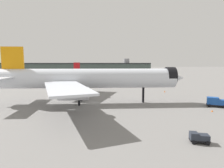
{
  "coord_description": "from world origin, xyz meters",
  "views": [
    {
      "loc": [
        -1.28,
        -64.57,
        14.05
      ],
      "look_at": [
        6.12,
        -1.01,
        6.55
      ],
      "focal_mm": 30.29,
      "sensor_mm": 36.0,
      "label": 1
    }
  ],
  "objects_px": {
    "service_truck_front": "(216,102)",
    "airliner_far_taxiway": "(56,72)",
    "traffic_cone_wingtip": "(212,111)",
    "baggage_tug_wing": "(199,137)",
    "baggage_cart_trailing": "(85,86)",
    "traffic_cone_near_nose": "(165,91)",
    "airliner_near_gate": "(87,79)"
  },
  "relations": [
    {
      "from": "service_truck_front",
      "to": "airliner_far_taxiway",
      "type": "bearing_deg",
      "value": 152.45
    },
    {
      "from": "service_truck_front",
      "to": "traffic_cone_wingtip",
      "type": "height_order",
      "value": "service_truck_front"
    },
    {
      "from": "airliner_far_taxiway",
      "to": "baggage_tug_wing",
      "type": "xyz_separation_m",
      "value": [
        46.84,
        -130.62,
        -5.01
      ]
    },
    {
      "from": "traffic_cone_wingtip",
      "to": "baggage_cart_trailing",
      "type": "bearing_deg",
      "value": 123.3
    },
    {
      "from": "airliner_far_taxiway",
      "to": "baggage_cart_trailing",
      "type": "xyz_separation_m",
      "value": [
        25.34,
        -55.15,
        -5.01
      ]
    },
    {
      "from": "baggage_tug_wing",
      "to": "baggage_cart_trailing",
      "type": "xyz_separation_m",
      "value": [
        -21.5,
        75.47,
        0.0
      ]
    },
    {
      "from": "baggage_tug_wing",
      "to": "traffic_cone_near_nose",
      "type": "height_order",
      "value": "baggage_tug_wing"
    },
    {
      "from": "airliner_far_taxiway",
      "to": "traffic_cone_wingtip",
      "type": "distance_m",
      "value": 128.01
    },
    {
      "from": "airliner_near_gate",
      "to": "traffic_cone_near_nose",
      "type": "bearing_deg",
      "value": 32.53
    },
    {
      "from": "baggage_cart_trailing",
      "to": "traffic_cone_near_nose",
      "type": "bearing_deg",
      "value": 30.75
    },
    {
      "from": "traffic_cone_wingtip",
      "to": "traffic_cone_near_nose",
      "type": "bearing_deg",
      "value": 89.42
    },
    {
      "from": "airliner_far_taxiway",
      "to": "service_truck_front",
      "type": "xyz_separation_m",
      "value": [
        67.26,
        -106.31,
        -4.39
      ]
    },
    {
      "from": "airliner_far_taxiway",
      "to": "baggage_tug_wing",
      "type": "relative_size",
      "value": 13.76
    },
    {
      "from": "baggage_tug_wing",
      "to": "traffic_cone_wingtip",
      "type": "bearing_deg",
      "value": -114.43
    },
    {
      "from": "airliner_near_gate",
      "to": "service_truck_front",
      "type": "height_order",
      "value": "airliner_near_gate"
    },
    {
      "from": "airliner_far_taxiway",
      "to": "service_truck_front",
      "type": "distance_m",
      "value": 125.87
    },
    {
      "from": "airliner_near_gate",
      "to": "baggage_cart_trailing",
      "type": "xyz_separation_m",
      "value": [
        -1.95,
        40.97,
        -7.4
      ]
    },
    {
      "from": "airliner_near_gate",
      "to": "service_truck_front",
      "type": "distance_m",
      "value": 41.8
    },
    {
      "from": "baggage_cart_trailing",
      "to": "traffic_cone_near_nose",
      "type": "distance_m",
      "value": 43.07
    },
    {
      "from": "service_truck_front",
      "to": "baggage_tug_wing",
      "type": "xyz_separation_m",
      "value": [
        -20.42,
        -24.31,
        -0.62
      ]
    },
    {
      "from": "baggage_tug_wing",
      "to": "traffic_cone_near_nose",
      "type": "distance_m",
      "value": 56.49
    },
    {
      "from": "service_truck_front",
      "to": "baggage_tug_wing",
      "type": "bearing_deg",
      "value": -99.89
    },
    {
      "from": "baggage_cart_trailing",
      "to": "traffic_cone_wingtip",
      "type": "relative_size",
      "value": 4.8
    },
    {
      "from": "traffic_cone_wingtip",
      "to": "airliner_near_gate",
      "type": "bearing_deg",
      "value": 156.21
    },
    {
      "from": "airliner_near_gate",
      "to": "service_truck_front",
      "type": "xyz_separation_m",
      "value": [
        39.97,
        -10.18,
        -6.78
      ]
    },
    {
      "from": "service_truck_front",
      "to": "baggage_tug_wing",
      "type": "height_order",
      "value": "service_truck_front"
    },
    {
      "from": "airliner_near_gate",
      "to": "baggage_tug_wing",
      "type": "distance_m",
      "value": 40.33
    },
    {
      "from": "traffic_cone_near_nose",
      "to": "airliner_far_taxiway",
      "type": "bearing_deg",
      "value": 129.4
    },
    {
      "from": "airliner_near_gate",
      "to": "traffic_cone_near_nose",
      "type": "relative_size",
      "value": 86.0
    },
    {
      "from": "baggage_tug_wing",
      "to": "baggage_cart_trailing",
      "type": "height_order",
      "value": "baggage_tug_wing"
    },
    {
      "from": "baggage_tug_wing",
      "to": "traffic_cone_wingtip",
      "type": "distance_m",
      "value": 24.59
    },
    {
      "from": "traffic_cone_near_nose",
      "to": "baggage_tug_wing",
      "type": "bearing_deg",
      "value": -106.39
    }
  ]
}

